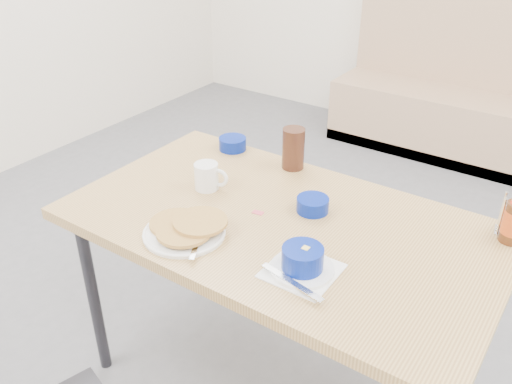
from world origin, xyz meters
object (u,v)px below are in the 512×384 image
Objects in this scene: pancake_plate at (186,229)px; butter_bowl at (313,205)px; booth_bench at (474,107)px; amber_tumbler at (293,148)px; grits_setting at (302,262)px; creamer_bowl at (233,144)px; dining_table at (280,235)px; coffee_mug at (207,176)px.

butter_bowl is (0.26, 0.34, 0.01)m from pancake_plate.
booth_bench is 2.25m from amber_tumbler.
grits_setting is (0.19, -2.73, 0.44)m from booth_bench.
booth_bench is 7.37× the size of pancake_plate.
amber_tumbler is (0.29, 0.00, 0.06)m from creamer_bowl.
dining_table is at bearing -119.30° from butter_bowl.
booth_bench is 1.36× the size of dining_table.
pancake_plate is at bearing -93.71° from amber_tumbler.
booth_bench is 11.95× the size of amber_tumbler.
butter_bowl is at bearing -88.61° from booth_bench.
coffee_mug is at bearing -97.37° from booth_bench.
pancake_plate is at bearing -64.49° from coffee_mug.
creamer_bowl is 0.70× the size of amber_tumbler.
booth_bench is 17.65× the size of butter_bowl.
grits_setting reaches higher than dining_table.
creamer_bowl is at bearing -101.53° from booth_bench.
amber_tumbler is (-0.16, 0.34, 0.14)m from dining_table.
dining_table is 5.43× the size of pancake_plate.
pancake_plate is 0.43m from butter_bowl.
pancake_plate is (-0.20, -0.24, 0.08)m from dining_table.
creamer_bowl is at bearing 142.79° from dining_table.
creamer_bowl is (-0.45, 0.34, 0.09)m from dining_table.
pancake_plate reaches higher than dining_table.
pancake_plate is 0.39m from grits_setting.
pancake_plate is 1.20× the size of grits_setting.
dining_table is at bearing -37.21° from creamer_bowl.
booth_bench is 2.56m from dining_table.
booth_bench reaches higher than creamer_bowl.
amber_tumbler is at bearing 123.50° from grits_setting.
pancake_plate is at bearing -126.80° from butter_bowl.
dining_table is 0.32m from pancake_plate.
grits_setting is at bearing -56.50° from amber_tumbler.
pancake_plate is at bearing -94.08° from booth_bench.
booth_bench reaches higher than coffee_mug.
grits_setting reaches higher than pancake_plate.
coffee_mug is 0.34m from creamer_bowl.
butter_bowl is at bearing 114.27° from grits_setting.
booth_bench is at bearing 78.47° from creamer_bowl.
grits_setting is (0.39, 0.04, 0.02)m from pancake_plate.
pancake_plate is 2.09× the size of coffee_mug.
booth_bench is 2.77m from grits_setting.
booth_bench is 2.57m from coffee_mug.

